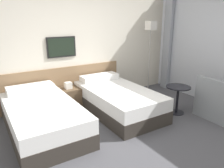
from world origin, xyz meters
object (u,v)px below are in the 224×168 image
at_px(bed_near_window, 117,100).
at_px(floor_lamp, 150,34).
at_px(bed_near_door, 43,117).
at_px(armchair, 221,104).
at_px(side_table, 178,94).
at_px(nightstand, 69,98).

bearing_deg(bed_near_window, floor_lamp, 25.44).
distance_m(bed_near_door, armchair, 3.42).
bearing_deg(side_table, bed_near_door, 164.36).
xyz_separation_m(floor_lamp, armchair, (0.13, -2.02, -1.24)).
relative_size(bed_near_door, side_table, 3.53).
bearing_deg(armchair, bed_near_window, 51.34).
relative_size(nightstand, armchair, 0.71).
height_order(nightstand, side_table, nightstand).
relative_size(bed_near_window, nightstand, 3.51).
relative_size(side_table, armchair, 0.71).
bearing_deg(bed_near_window, side_table, -35.39).
bearing_deg(bed_near_door, armchair, -22.86).
bearing_deg(floor_lamp, bed_near_window, -154.56).
xyz_separation_m(nightstand, floor_lamp, (2.24, -0.06, 1.28)).
bearing_deg(floor_lamp, side_table, -107.53).
bearing_deg(nightstand, bed_near_door, -136.01).
bearing_deg(bed_near_door, side_table, -15.64).
distance_m(floor_lamp, armchair, 2.38).
xyz_separation_m(bed_near_window, side_table, (1.02, -0.72, 0.14)).
bearing_deg(floor_lamp, bed_near_door, -167.03).
relative_size(bed_near_window, floor_lamp, 1.11).
bearing_deg(bed_near_window, armchair, -39.87).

